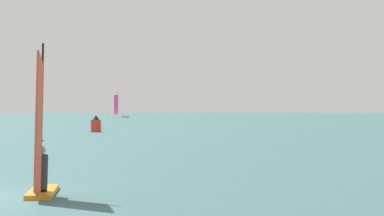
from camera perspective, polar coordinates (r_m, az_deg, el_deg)
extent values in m
cube|color=orange|center=(18.84, -11.74, -6.50)|extent=(1.58, 2.77, 0.12)
cylinder|color=black|center=(18.39, -11.83, -0.64)|extent=(0.40, 0.90, 3.74)
cube|color=#E54C2D|center=(17.78, -12.01, -1.36)|extent=(0.80, 1.93, 3.60)
cylinder|color=black|center=(18.18, -11.89, -2.60)|extent=(0.52, 1.24, 0.04)
cylinder|color=#2D2D33|center=(18.44, -11.83, -5.04)|extent=(0.51, 0.65, 0.96)
sphere|color=tan|center=(18.40, -11.83, -3.27)|extent=(0.22, 0.22, 0.22)
cylinder|color=red|center=(73.39, -7.61, -1.43)|extent=(1.04, 1.04, 1.22)
cone|color=black|center=(73.37, -7.61, -0.75)|extent=(0.73, 0.73, 0.50)
cube|color=white|center=(230.17, -5.92, -0.68)|extent=(9.16, 8.00, 0.82)
cylinder|color=#B2B2B7|center=(230.18, -5.92, 0.35)|extent=(0.16, 0.16, 7.44)
cube|color=#D8338C|center=(230.86, -6.02, 0.25)|extent=(1.94, 1.54, 6.25)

